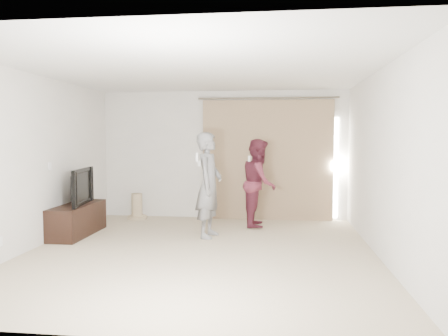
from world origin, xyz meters
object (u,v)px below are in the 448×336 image
at_px(tv_console, 77,220).
at_px(person_woman, 259,183).
at_px(tv, 77,186).
at_px(person_man, 209,185).

xyz_separation_m(tv_console, person_woman, (3.03, 1.14, 0.55)).
distance_m(tv, person_woman, 3.24).
distance_m(tv, person_man, 2.25).
bearing_deg(tv, person_woman, -77.76).
bearing_deg(tv_console, tv, 0.00).
distance_m(person_man, person_woman, 1.28).
relative_size(person_man, person_woman, 1.07).
relative_size(tv, person_man, 0.61).
height_order(person_man, person_woman, person_man).
xyz_separation_m(tv_console, tv, (0.00, 0.00, 0.57)).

